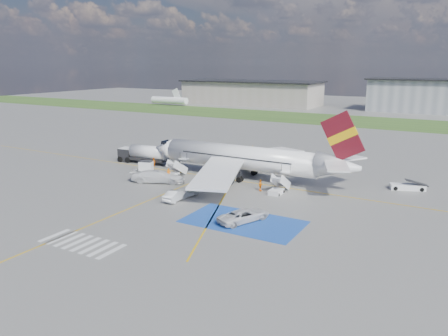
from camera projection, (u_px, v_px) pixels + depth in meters
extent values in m
plane|color=#60605E|center=(192.00, 200.00, 59.95)|extent=(400.00, 400.00, 0.00)
cube|color=#2D4C1E|center=(356.00, 121.00, 140.16)|extent=(400.00, 30.00, 0.01)
cube|color=gold|center=(233.00, 180.00, 70.08)|extent=(120.00, 0.20, 0.01)
cube|color=gold|center=(113.00, 215.00, 53.91)|extent=(0.20, 60.00, 0.01)
cube|color=gold|center=(233.00, 180.00, 70.08)|extent=(20.71, 56.45, 0.01)
cube|color=#1A459F|center=(243.00, 222.00, 51.76)|extent=(14.00, 8.00, 0.01)
cube|color=silver|center=(54.00, 236.00, 47.63)|extent=(0.60, 4.00, 0.01)
cube|color=silver|center=(62.00, 238.00, 47.06)|extent=(0.60, 4.00, 0.01)
cube|color=silver|center=(70.00, 240.00, 46.48)|extent=(0.60, 4.00, 0.01)
cube|color=silver|center=(78.00, 242.00, 45.90)|extent=(0.60, 4.00, 0.01)
cube|color=silver|center=(86.00, 244.00, 45.33)|extent=(0.60, 4.00, 0.01)
cube|color=silver|center=(94.00, 247.00, 44.75)|extent=(0.60, 4.00, 0.01)
cube|color=silver|center=(103.00, 249.00, 44.17)|extent=(0.60, 4.00, 0.01)
cube|color=silver|center=(112.00, 252.00, 43.59)|extent=(0.60, 4.00, 0.01)
cube|color=gray|center=(251.00, 93.00, 194.99)|extent=(60.00, 22.00, 10.00)
cube|color=gray|center=(437.00, 96.00, 162.90)|extent=(48.00, 18.00, 12.00)
cylinder|color=white|center=(239.00, 157.00, 70.97)|extent=(26.00, 3.90, 3.90)
cone|color=white|center=(165.00, 148.00, 78.18)|extent=(4.00, 3.90, 3.90)
cube|color=black|center=(168.00, 143.00, 77.65)|extent=(1.67, 1.90, 0.82)
cone|color=white|center=(338.00, 166.00, 63.08)|extent=(6.50, 3.90, 3.90)
cube|color=white|center=(218.00, 173.00, 63.45)|extent=(9.86, 15.95, 1.40)
cube|color=white|center=(266.00, 152.00, 77.80)|extent=(9.86, 15.95, 1.40)
cylinder|color=#38383A|center=(222.00, 177.00, 66.71)|extent=(3.40, 2.10, 2.10)
cylinder|color=#38383A|center=(254.00, 162.00, 76.17)|extent=(3.40, 2.10, 2.10)
cube|color=#5C0F19|center=(342.00, 136.00, 61.90)|extent=(6.62, 0.30, 7.45)
cube|color=yellow|center=(342.00, 136.00, 61.90)|extent=(4.36, 0.40, 3.08)
cube|color=white|center=(337.00, 166.00, 59.92)|extent=(4.73, 5.95, 0.49)
cube|color=white|center=(349.00, 158.00, 65.33)|extent=(4.73, 5.95, 0.49)
cube|color=black|center=(234.00, 157.00, 69.23)|extent=(19.50, 0.04, 0.18)
cube|color=black|center=(245.00, 153.00, 72.54)|extent=(19.50, 0.04, 0.18)
cube|color=white|center=(177.00, 167.00, 72.49)|extent=(1.40, 3.73, 2.32)
cube|color=white|center=(183.00, 159.00, 73.85)|extent=(1.40, 1.00, 0.12)
cylinder|color=black|center=(180.00, 155.00, 74.06)|extent=(0.06, 0.06, 1.10)
cylinder|color=black|center=(187.00, 156.00, 73.38)|extent=(0.06, 0.06, 1.10)
cube|color=white|center=(172.00, 176.00, 71.40)|extent=(1.60, 2.40, 0.70)
cube|color=white|center=(281.00, 182.00, 63.59)|extent=(1.40, 3.73, 2.32)
cube|color=white|center=(286.00, 172.00, 64.95)|extent=(1.40, 1.00, 0.12)
cylinder|color=black|center=(281.00, 168.00, 65.16)|extent=(0.06, 0.06, 1.10)
cylinder|color=black|center=(290.00, 169.00, 64.48)|extent=(0.06, 0.06, 1.10)
cube|color=white|center=(276.00, 192.00, 62.50)|extent=(1.60, 2.40, 0.70)
cube|color=black|center=(127.00, 155.00, 83.27)|extent=(2.68, 2.68, 2.49)
cylinder|color=white|center=(149.00, 152.00, 80.96)|extent=(7.53, 3.06, 2.49)
cube|color=black|center=(149.00, 159.00, 81.25)|extent=(7.53, 3.06, 0.54)
cube|color=white|center=(146.00, 166.00, 75.32)|extent=(2.58, 1.96, 1.60)
cube|color=black|center=(146.00, 161.00, 75.11)|extent=(2.43, 1.82, 0.14)
cube|color=white|center=(408.00, 187.00, 64.74)|extent=(5.15, 3.19, 0.82)
cube|color=black|center=(417.00, 183.00, 64.37)|extent=(3.42, 2.23, 0.91)
imported|color=silver|center=(186.00, 192.00, 61.17)|extent=(2.50, 4.36, 1.40)
imported|color=#B8BABF|center=(176.00, 195.00, 59.61)|extent=(1.73, 4.50, 1.46)
imported|color=silver|center=(244.00, 213.00, 51.70)|extent=(4.27, 5.76, 1.96)
imported|color=silver|center=(158.00, 175.00, 68.46)|extent=(6.90, 4.64, 2.51)
imported|color=orange|center=(169.00, 174.00, 69.70)|extent=(0.83, 0.85, 1.97)
imported|color=orange|center=(154.00, 162.00, 79.05)|extent=(0.98, 0.99, 1.61)
imported|color=orange|center=(260.00, 185.00, 63.89)|extent=(0.46, 1.04, 1.74)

